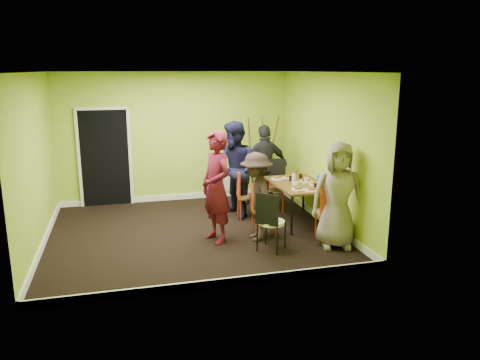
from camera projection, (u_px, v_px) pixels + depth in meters
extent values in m
plane|color=black|center=(193.00, 232.00, 8.37)|extent=(5.00, 5.00, 0.00)
cube|color=#91BD30|center=(175.00, 137.00, 10.16)|extent=(5.00, 0.04, 2.80)
cube|color=#91BD30|center=(218.00, 186.00, 5.93)|extent=(5.00, 0.04, 2.80)
cube|color=#91BD30|center=(35.00, 162.00, 7.43)|extent=(0.04, 4.50, 2.80)
cube|color=#91BD30|center=(325.00, 149.00, 8.65)|extent=(0.04, 4.50, 2.80)
cube|color=white|center=(189.00, 72.00, 7.72)|extent=(5.00, 4.50, 0.04)
cube|color=black|center=(105.00, 158.00, 9.86)|extent=(1.00, 0.05, 2.04)
cube|color=white|center=(234.00, 179.00, 10.68)|extent=(0.50, 0.04, 0.55)
cylinder|color=black|center=(292.00, 216.00, 8.15)|extent=(0.04, 0.04, 0.71)
cylinder|color=black|center=(333.00, 212.00, 8.35)|extent=(0.04, 0.04, 0.71)
cylinder|color=black|center=(268.00, 195.00, 9.45)|extent=(0.04, 0.04, 0.71)
cylinder|color=black|center=(304.00, 193.00, 9.64)|extent=(0.04, 0.04, 0.71)
cube|color=brown|center=(299.00, 184.00, 8.81)|extent=(0.90, 1.50, 0.04)
cylinder|color=red|center=(238.00, 205.00, 9.25)|extent=(0.03, 0.03, 0.43)
cylinder|color=red|center=(241.00, 210.00, 8.94)|extent=(0.03, 0.03, 0.43)
cylinder|color=red|center=(254.00, 205.00, 9.30)|extent=(0.03, 0.03, 0.43)
cylinder|color=red|center=(257.00, 209.00, 8.99)|extent=(0.03, 0.03, 0.43)
cube|color=brown|center=(248.00, 197.00, 9.07)|extent=(0.42, 0.42, 0.04)
cube|color=red|center=(238.00, 184.00, 8.98)|extent=(0.07, 0.37, 0.48)
cylinder|color=red|center=(253.00, 221.00, 8.30)|extent=(0.02, 0.02, 0.42)
cylinder|color=red|center=(259.00, 227.00, 8.00)|extent=(0.02, 0.02, 0.42)
cylinder|color=red|center=(270.00, 220.00, 8.39)|extent=(0.02, 0.02, 0.42)
cylinder|color=red|center=(276.00, 225.00, 8.10)|extent=(0.02, 0.02, 0.42)
cube|color=brown|center=(264.00, 212.00, 8.15)|extent=(0.39, 0.39, 0.04)
cube|color=red|center=(255.00, 199.00, 8.04)|extent=(0.04, 0.36, 0.47)
cylinder|color=red|center=(283.00, 198.00, 9.76)|extent=(0.03, 0.03, 0.46)
cylinder|color=red|center=(266.00, 197.00, 9.79)|extent=(0.03, 0.03, 0.46)
cylinder|color=red|center=(283.00, 202.00, 9.42)|extent=(0.03, 0.03, 0.46)
cylinder|color=red|center=(266.00, 202.00, 9.45)|extent=(0.03, 0.03, 0.46)
cube|color=brown|center=(275.00, 189.00, 9.55)|extent=(0.53, 0.53, 0.04)
cube|color=red|center=(275.00, 174.00, 9.68)|extent=(0.38, 0.16, 0.51)
cylinder|color=red|center=(320.00, 230.00, 7.75)|extent=(0.03, 0.03, 0.48)
cylinder|color=red|center=(342.00, 230.00, 7.77)|extent=(0.03, 0.03, 0.48)
cylinder|color=red|center=(316.00, 223.00, 8.10)|extent=(0.03, 0.03, 0.48)
cylinder|color=red|center=(336.00, 223.00, 8.12)|extent=(0.03, 0.03, 0.48)
cube|color=brown|center=(329.00, 213.00, 7.88)|extent=(0.50, 0.50, 0.04)
cube|color=red|center=(333.00, 200.00, 7.62)|extent=(0.40, 0.11, 0.53)
cylinder|color=black|center=(257.00, 238.00, 7.45)|extent=(0.03, 0.03, 0.45)
cylinder|color=black|center=(277.00, 241.00, 7.30)|extent=(0.03, 0.03, 0.45)
cylinder|color=black|center=(266.00, 231.00, 7.74)|extent=(0.03, 0.03, 0.45)
cylinder|color=black|center=(285.00, 235.00, 7.59)|extent=(0.03, 0.03, 0.45)
cylinder|color=white|center=(272.00, 222.00, 7.47)|extent=(0.42, 0.42, 0.05)
cube|color=black|center=(267.00, 210.00, 7.24)|extent=(0.31, 0.28, 0.50)
cylinder|color=brown|center=(251.00, 157.00, 10.55)|extent=(0.26, 0.43, 1.84)
cylinder|color=brown|center=(270.00, 156.00, 10.66)|extent=(0.26, 0.43, 1.84)
cylinder|color=brown|center=(264.00, 159.00, 10.35)|extent=(0.04, 0.42, 1.79)
cube|color=brown|center=(261.00, 159.00, 10.57)|extent=(0.49, 0.04, 0.04)
cylinder|color=white|center=(278.00, 179.00, 9.15)|extent=(0.26, 0.26, 0.01)
cylinder|color=white|center=(298.00, 189.00, 8.35)|extent=(0.24, 0.24, 0.01)
cylinder|color=white|center=(288.00, 177.00, 9.26)|extent=(0.23, 0.23, 0.01)
cylinder|color=white|center=(311.00, 190.00, 8.29)|extent=(0.25, 0.25, 0.01)
cylinder|color=white|center=(306.00, 181.00, 8.93)|extent=(0.27, 0.27, 0.01)
cylinder|color=white|center=(315.00, 184.00, 8.69)|extent=(0.22, 0.22, 0.01)
cylinder|color=white|center=(294.00, 178.00, 8.82)|extent=(0.07, 0.07, 0.19)
cylinder|color=blue|center=(319.00, 181.00, 8.48)|extent=(0.07, 0.07, 0.22)
cylinder|color=red|center=(294.00, 178.00, 9.02)|extent=(0.03, 0.03, 0.09)
cylinder|color=black|center=(291.00, 178.00, 8.98)|extent=(0.07, 0.07, 0.10)
cylinder|color=black|center=(301.00, 176.00, 9.21)|extent=(0.07, 0.07, 0.09)
cylinder|color=black|center=(316.00, 186.00, 8.41)|extent=(0.06, 0.06, 0.10)
imported|color=white|center=(296.00, 184.00, 8.53)|extent=(0.13, 0.13, 0.10)
imported|color=white|center=(306.00, 180.00, 8.87)|extent=(0.10, 0.10, 0.09)
imported|color=#540E22|center=(216.00, 187.00, 7.75)|extent=(0.66, 0.80, 1.88)
imported|color=black|center=(235.00, 170.00, 9.02)|extent=(0.97, 1.10, 1.89)
imported|color=black|center=(256.00, 197.00, 7.87)|extent=(0.58, 0.99, 1.51)
imported|color=black|center=(265.00, 166.00, 9.76)|extent=(1.05, 0.52, 1.73)
imported|color=gray|center=(338.00, 195.00, 7.51)|extent=(0.96, 0.74, 1.74)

